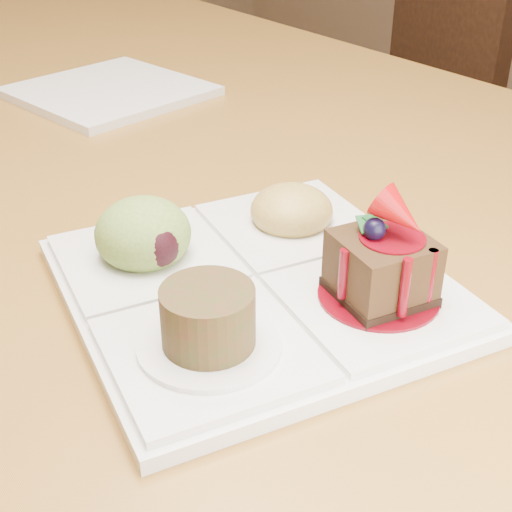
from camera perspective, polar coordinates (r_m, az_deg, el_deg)
ground at (r=1.42m, az=-8.28°, el=-18.60°), size 6.00×6.00×0.00m
dining_table at (r=1.01m, az=-11.15°, el=7.80°), size 1.00×1.80×0.75m
chair_right at (r=1.69m, az=11.56°, el=10.51°), size 0.48×0.48×0.89m
sampler_plate at (r=0.56m, az=-0.38°, el=-0.99°), size 0.33×0.33×0.11m
second_plate at (r=1.04m, az=-11.62°, el=12.77°), size 0.26×0.26×0.01m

